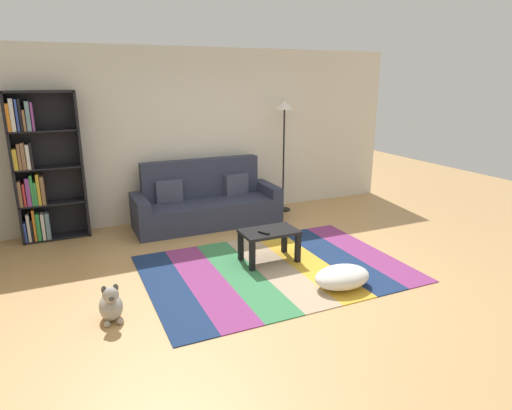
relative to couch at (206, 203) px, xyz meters
name	(u,v)px	position (x,y,z in m)	size (l,w,h in m)	color
ground_plane	(278,269)	(0.23, -2.02, -0.34)	(14.00, 14.00, 0.00)	tan
back_wall	(208,134)	(0.23, 0.53, 1.01)	(6.80, 0.10, 2.70)	silver
rug	(275,269)	(0.21, -2.00, -0.33)	(3.07, 2.19, 0.01)	navy
couch	(206,203)	(0.00, 0.00, 0.00)	(2.26, 0.80, 1.00)	#2D3347
bookshelf	(40,172)	(-2.30, 0.28, 0.65)	(0.90, 0.28, 2.07)	black
coffee_table	(269,237)	(0.24, -1.76, -0.01)	(0.70, 0.44, 0.41)	black
pouf	(342,277)	(0.65, -2.75, -0.21)	(0.65, 0.44, 0.24)	white
dog	(111,305)	(-1.74, -2.39, -0.18)	(0.22, 0.35, 0.40)	#9E998E
standing_lamp	(284,120)	(1.45, 0.15, 1.23)	(0.32, 0.32, 1.88)	black
tv_remote	(264,233)	(0.13, -1.83, 0.09)	(0.04, 0.15, 0.02)	black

